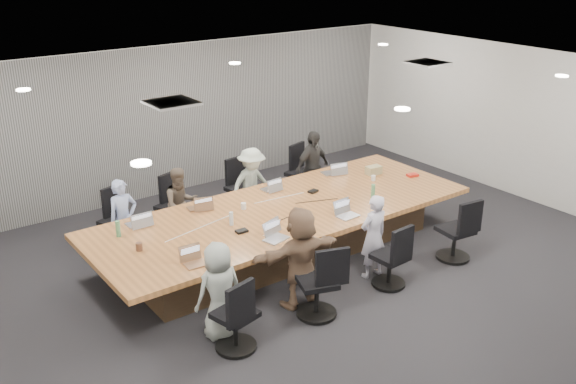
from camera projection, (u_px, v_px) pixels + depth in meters
floor at (304, 264)px, 9.67m from camera, size 10.00×8.00×0.00m
ceiling at (306, 80)px, 8.64m from camera, size 10.00×8.00×0.00m
wall_back at (176, 119)px, 12.15m from camera, size 10.00×0.00×2.80m
wall_front at (559, 294)px, 6.16m from camera, size 10.00×0.00×2.80m
wall_right at (517, 122)px, 11.91m from camera, size 0.00×8.00×2.80m
curtain at (178, 120)px, 12.09m from camera, size 9.80×0.04×2.80m
conference_table at (284, 229)px, 9.90m from camera, size 6.00×2.20×0.74m
chair_0 at (116, 227)px, 10.06m from camera, size 0.62×0.62×0.74m
chair_1 at (172, 211)px, 10.60m from camera, size 0.64×0.64×0.76m
chair_2 at (241, 193)px, 11.34m from camera, size 0.58×0.58×0.78m
chair_3 at (301, 177)px, 12.07m from camera, size 0.67×0.67×0.79m
chair_4 at (235, 320)px, 7.55m from camera, size 0.63×0.63×0.78m
chair_5 at (317, 287)px, 8.23m from camera, size 0.71×0.71×0.83m
chair_6 at (390, 262)px, 8.96m from camera, size 0.53×0.53×0.75m
chair_7 at (455, 235)px, 9.71m from camera, size 0.61×0.61×0.80m
person_0 at (124, 219)px, 9.71m from camera, size 0.47×0.33×1.25m
laptop_0 at (138, 224)px, 9.25m from camera, size 0.33×0.23×0.02m
person_1 at (181, 205)px, 10.25m from camera, size 0.64×0.52×1.23m
laptop_1 at (198, 208)px, 9.79m from camera, size 0.34×0.26×0.02m
person_2 at (252, 185)px, 10.98m from camera, size 0.87×0.52×1.31m
laptop_2 at (270, 189)px, 10.53m from camera, size 0.30×0.21×0.02m
person_3 at (312, 168)px, 11.70m from camera, size 0.85×0.45×1.37m
laptop_3 at (332, 173)px, 11.26m from camera, size 0.37×0.29×0.02m
person_4 at (219, 291)px, 7.73m from camera, size 0.61×0.40×1.25m
laptop_4 at (197, 264)px, 8.10m from camera, size 0.30×0.22×0.02m
person_5 at (300, 257)px, 8.38m from camera, size 1.33×0.53×1.40m
laptop_5 at (276, 239)px, 8.78m from camera, size 0.38×0.30×0.02m
person_6 at (373, 236)px, 9.13m from camera, size 0.47×0.31×1.26m
laptop_6 at (348, 216)px, 9.50m from camera, size 0.33×0.24×0.02m
bottle_green_left at (118, 229)px, 8.83m from camera, size 0.07×0.07×0.23m
bottle_green_right at (373, 191)px, 10.15m from camera, size 0.06×0.06×0.23m
bottle_clear at (231, 219)px, 9.19m from camera, size 0.07×0.07×0.20m
cup_white_far at (243, 206)px, 9.75m from camera, size 0.10×0.10×0.10m
cup_white_near at (373, 178)px, 10.91m from camera, size 0.08×0.08×0.09m
mug_brown at (139, 247)px, 8.45m from camera, size 0.10×0.10×0.11m
mic_left at (242, 231)px, 9.00m from camera, size 0.17×0.12×0.03m
mic_right at (313, 191)px, 10.42m from camera, size 0.18×0.14×0.03m
stapler at (301, 225)px, 9.15m from camera, size 0.18×0.08×0.07m
canvas_bag at (374, 170)px, 11.20m from camera, size 0.28×0.18×0.14m
snack_packet at (413, 175)px, 11.12m from camera, size 0.21×0.16×0.04m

